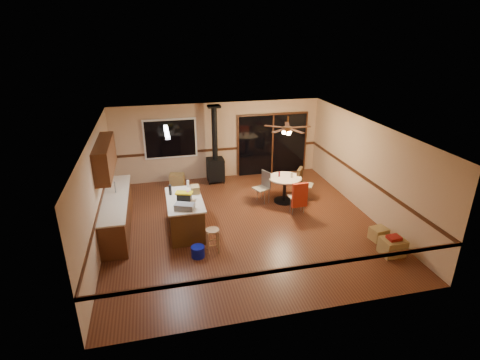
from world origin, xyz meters
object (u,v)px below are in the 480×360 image
object	(u,v)px
kitchen_island	(185,215)
box_corner_b	(379,234)
chair_left	(264,183)
wood_stove	(215,162)
toolbox_grey	(185,207)
toolbox_black	(184,197)
chair_near	(299,195)
bar_stool	(213,240)
chair_right	(300,180)
box_corner_a	(392,247)
box_under_window	(177,179)
dining_table	(285,185)
blue_bucket	(198,252)

from	to	relation	value
kitchen_island	box_corner_b	distance (m)	4.84
chair_left	wood_stove	bearing A→B (deg)	121.91
toolbox_grey	toolbox_black	bearing A→B (deg)	85.47
toolbox_black	box_corner_b	size ratio (longest dim) A/B	0.88
wood_stove	chair_near	size ratio (longest dim) A/B	3.60
toolbox_black	bar_stool	world-z (taller)	toolbox_black
chair_right	bar_stool	bearing A→B (deg)	-142.82
toolbox_grey	bar_stool	world-z (taller)	toolbox_grey
kitchen_island	bar_stool	distance (m)	1.23
box_corner_b	box_corner_a	bearing A→B (deg)	-95.26
kitchen_island	box_under_window	world-z (taller)	kitchen_island
wood_stove	dining_table	size ratio (longest dim) A/B	2.58
toolbox_grey	chair_near	world-z (taller)	toolbox_grey
wood_stove	box_corner_b	xyz separation A→B (m)	(3.29, -4.57, -0.57)
bar_stool	chair_near	size ratio (longest dim) A/B	0.82
bar_stool	wood_stove	bearing A→B (deg)	79.36
wood_stove	toolbox_black	distance (m)	3.41
box_corner_a	blue_bucket	bearing A→B (deg)	168.15
toolbox_grey	box_under_window	xyz separation A→B (m)	(0.05, 3.68, -0.78)
bar_stool	chair_right	size ratio (longest dim) A/B	0.82
wood_stove	chair_near	xyz separation A→B (m)	(1.86, -2.86, -0.13)
box_under_window	box_corner_a	bearing A→B (deg)	-49.39
bar_stool	chair_near	distance (m)	2.95
toolbox_black	box_under_window	world-z (taller)	toolbox_black
toolbox_grey	wood_stove	bearing A→B (deg)	69.66
dining_table	box_corner_b	xyz separation A→B (m)	(1.54, -2.60, -0.38)
chair_right	dining_table	bearing A→B (deg)	-164.50
toolbox_grey	box_corner_a	xyz separation A→B (m)	(4.57, -1.60, -0.77)
toolbox_grey	box_corner_b	distance (m)	4.80
toolbox_grey	box_corner_a	distance (m)	4.90
chair_left	dining_table	bearing A→B (deg)	-13.24
toolbox_grey	box_corner_b	size ratio (longest dim) A/B	1.16
box_under_window	blue_bucket	bearing A→B (deg)	-88.13
kitchen_island	box_corner_b	xyz separation A→B (m)	(4.59, -1.52, -0.30)
toolbox_black	box_under_window	size ratio (longest dim) A/B	0.73
chair_right	box_under_window	world-z (taller)	chair_right
bar_stool	chair_left	distance (m)	3.03
dining_table	box_corner_a	distance (m)	3.59
blue_bucket	chair_near	size ratio (longest dim) A/B	0.45
toolbox_grey	chair_left	world-z (taller)	toolbox_grey
kitchen_island	toolbox_black	world-z (taller)	toolbox_black
kitchen_island	chair_left	distance (m)	2.73
wood_stove	toolbox_black	world-z (taller)	wood_stove
kitchen_island	wood_stove	world-z (taller)	wood_stove
chair_right	box_corner_a	size ratio (longest dim) A/B	1.35
wood_stove	chair_left	world-z (taller)	wood_stove
blue_bucket	box_corner_a	size ratio (longest dim) A/B	0.60
toolbox_black	box_under_window	bearing A→B (deg)	89.80
toolbox_grey	chair_left	bearing A→B (deg)	35.79
kitchen_island	blue_bucket	distance (m)	1.30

